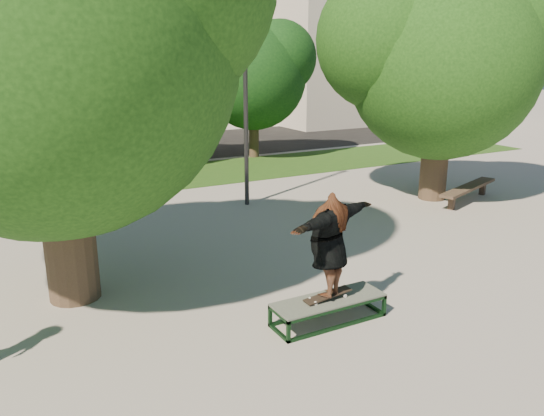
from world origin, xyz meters
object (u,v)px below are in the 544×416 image
tree_left (39,24)px  car_grey (76,141)px  tree_right (439,52)px  lamppost (246,89)px  grind_box (328,310)px  car_silver_b (144,139)px  bench (469,189)px  car_silver_a (4,152)px  car_dark (106,135)px

tree_left → car_grey: size_ratio=1.29×
tree_right → lamppost: (-4.92, 1.92, -0.94)m
grind_box → car_silver_b: 15.34m
grind_box → bench: bench is taller
car_silver_a → lamppost: bearing=-55.8°
car_grey → tree_left: bearing=-99.2°
grind_box → car_silver_b: bearing=84.8°
car_dark → tree_left: bearing=-110.2°
car_silver_b → tree_right: bearing=-66.3°
bench → lamppost: bearing=134.4°
tree_right → car_silver_a: tree_right is taller
tree_right → car_dark: size_ratio=1.49×
car_dark → bench: bearing=-68.3°
car_silver_a → car_dark: (4.16, 2.45, 0.06)m
tree_left → lamppost: (5.29, 3.91, -1.27)m
lamppost → grind_box: lamppost is taller
car_silver_a → tree_right: bearing=-44.0°
lamppost → grind_box: (-1.90, -6.77, -2.96)m
bench → car_silver_b: (-6.14, 11.25, 0.40)m
bench → car_grey: (-8.64, 12.13, 0.38)m
tree_right → lamppost: 5.36m
tree_left → bench: size_ratio=2.42×
grind_box → bench: bearing=28.0°
tree_right → grind_box: tree_right is taller
tree_right → car_grey: (-7.92, 11.30, -3.33)m
lamppost → grind_box: 7.63m
tree_right → car_dark: (-6.42, 12.86, -3.38)m
tree_left → car_grey: bearing=80.2°
tree_left → lamppost: tree_left is taller
bench → tree_right: bearing=111.5°
car_silver_a → car_silver_b: (5.16, 0.00, 0.12)m
grind_box → car_silver_b: size_ratio=0.34×
tree_left → car_silver_b: bearing=68.9°
tree_left → grind_box: tree_left is taller
lamppost → car_silver_b: lamppost is taller
car_dark → car_grey: bearing=-139.6°
bench → car_dark: bearing=97.9°
car_silver_a → car_dark: bearing=31.0°
lamppost → car_silver_b: bearing=93.4°
car_grey → car_silver_b: (2.50, -0.88, 0.01)m
car_silver_b → lamppost: bearing=-90.4°
grind_box → car_grey: (-1.10, 16.15, 0.58)m
car_dark → car_silver_b: size_ratio=0.81×
car_grey → lamppost: bearing=-71.7°
tree_left → tree_right: tree_left is taller
tree_right → lamppost: size_ratio=1.07×
tree_right → bench: size_ratio=2.21×
tree_left → car_grey: 13.97m
car_dark → car_silver_a: bearing=-155.4°
grind_box → car_silver_b: car_silver_b is taller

